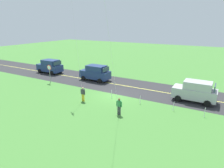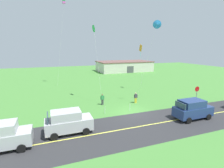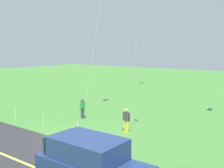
{
  "view_description": "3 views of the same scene",
  "coord_description": "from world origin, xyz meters",
  "views": [
    {
      "loc": [
        -10.32,
        18.64,
        8.08
      ],
      "look_at": [
        -2.26,
        4.55,
        3.01
      ],
      "focal_mm": 31.44,
      "sensor_mm": 36.0,
      "label": 1
    },
    {
      "loc": [
        -9.64,
        -18.62,
        8.03
      ],
      "look_at": [
        -1.77,
        2.65,
        3.27
      ],
      "focal_mm": 27.63,
      "sensor_mm": 36.0,
      "label": 2
    },
    {
      "loc": [
        11.96,
        -11.48,
        5.52
      ],
      "look_at": [
        -0.59,
        5.15,
        2.83
      ],
      "focal_mm": 43.51,
      "sensor_mm": 36.0,
      "label": 3
    }
  ],
  "objects": [
    {
      "name": "kite_green_far",
      "position": [
        6.76,
        10.27,
        7.87
      ],
      "size": [
        1.34,
        1.71,
        8.7
      ],
      "color": "silver",
      "rests_on": "ground"
    },
    {
      "name": "person_adult_companion",
      "position": [
        2.14,
        3.11,
        0.86
      ],
      "size": [
        0.58,
        0.22,
        1.6
      ],
      "rotation": [
        0.0,
        0.0,
        3.11
      ],
      "color": "yellow",
      "rests_on": "ground"
    },
    {
      "name": "fence_post_2",
      "position": [
        -3.44,
        0.7,
        0.45
      ],
      "size": [
        0.05,
        0.05,
        0.9
      ],
      "primitive_type": "cylinder",
      "color": "silver",
      "rests_on": "ground"
    },
    {
      "name": "car_suv_foreground",
      "position": [
        5.54,
        -4.24,
        1.15
      ],
      "size": [
        4.4,
        2.12,
        2.24
      ],
      "color": "navy",
      "rests_on": "ground"
    },
    {
      "name": "person_adult_near",
      "position": [
        -2.72,
        4.05,
        0.86
      ],
      "size": [
        0.58,
        0.22,
        1.6
      ],
      "rotation": [
        0.0,
        0.0,
        3.79
      ],
      "color": "#3F3F47",
      "rests_on": "ground"
    },
    {
      "name": "asphalt_road",
      "position": [
        0.0,
        -4.0,
        0.0
      ],
      "size": [
        120.0,
        7.0,
        0.0
      ],
      "primitive_type": "cube",
      "color": "#2D2D30",
      "rests_on": "ground"
    },
    {
      "name": "fence_post_1",
      "position": [
        -6.86,
        0.7,
        0.45
      ],
      "size": [
        0.05,
        0.05,
        0.9
      ],
      "primitive_type": "cylinder",
      "color": "silver",
      "rests_on": "ground"
    },
    {
      "name": "kite_blue_mid",
      "position": [
        4.24,
        1.72,
        11.03
      ],
      "size": [
        2.66,
        1.84,
        11.63
      ],
      "color": "silver",
      "rests_on": "ground"
    },
    {
      "name": "fence_post_0",
      "position": [
        -9.6,
        0.7,
        0.45
      ],
      "size": [
        0.05,
        0.05,
        0.9
      ],
      "primitive_type": "cylinder",
      "color": "silver",
      "rests_on": "ground"
    },
    {
      "name": "warehouse_distant",
      "position": [
        15.41,
        36.83,
        1.75
      ],
      "size": [
        18.36,
        10.2,
        3.5
      ],
      "color": "beige",
      "rests_on": "ground"
    },
    {
      "name": "fence_post_3",
      "position": [
        -0.0,
        0.7,
        0.45
      ],
      "size": [
        0.05,
        0.05,
        0.9
      ],
      "primitive_type": "cylinder",
      "color": "silver",
      "rests_on": "ground"
    },
    {
      "name": "kite_yellow_high",
      "position": [
        -5.8,
        19.79,
        17.18
      ],
      "size": [
        2.62,
        0.72,
        17.7
      ],
      "color": "silver",
      "rests_on": "ground"
    },
    {
      "name": "stop_sign",
      "position": [
        10.43,
        -0.1,
        1.8
      ],
      "size": [
        0.76,
        0.08,
        2.56
      ],
      "color": "gray",
      "rests_on": "ground"
    },
    {
      "name": "car_parked_west_far",
      "position": [
        -13.59,
        -3.83,
        1.15
      ],
      "size": [
        4.4,
        2.12,
        2.24
      ],
      "color": "#B7B7BC",
      "rests_on": "ground"
    },
    {
      "name": "car_parked_west_near",
      "position": [
        -8.25,
        -2.81,
        1.15
      ],
      "size": [
        4.4,
        2.12,
        2.24
      ],
      "color": "#B7B7BC",
      "rests_on": "ground"
    },
    {
      "name": "ground_plane",
      "position": [
        0.0,
        0.0,
        -0.05
      ],
      "size": [
        120.0,
        120.0,
        0.1
      ],
      "primitive_type": "cube",
      "color": "#478438"
    },
    {
      "name": "road_centre_stripe",
      "position": [
        0.0,
        -4.0,
        0.01
      ],
      "size": [
        120.0,
        0.16,
        0.0
      ],
      "primitive_type": "cube",
      "color": "#E5E04C",
      "rests_on": "asphalt_road"
    },
    {
      "name": "kite_red_low",
      "position": [
        -2.94,
        7.07,
        10.79
      ],
      "size": [
        0.45,
        3.6,
        11.39
      ],
      "color": "silver",
      "rests_on": "ground"
    }
  ]
}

